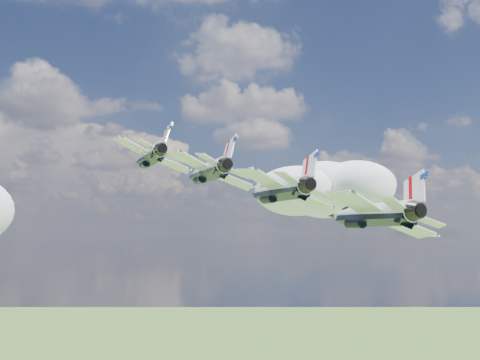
{
  "coord_description": "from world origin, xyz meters",
  "views": [
    {
      "loc": [
        -25.3,
        -59.31,
        137.01
      ],
      "look_at": [
        -16.07,
        5.27,
        143.58
      ],
      "focal_mm": 40.0,
      "sensor_mm": 36.0,
      "label": 1
    }
  ],
  "objects": [
    {
      "name": "cloud_far",
      "position": [
        57.76,
        196.96,
        161.46
      ],
      "size": [
        59.36,
        46.64,
        23.32
      ],
      "primitive_type": "ellipsoid",
      "color": "white"
    },
    {
      "name": "jet_0",
      "position": [
        -27.39,
        17.94,
        148.11
      ],
      "size": [
        15.39,
        18.54,
        8.63
      ],
      "primitive_type": null,
      "rotation": [
        0.0,
        0.39,
        0.23
      ],
      "color": "white"
    },
    {
      "name": "jet_1",
      "position": [
        -19.84,
        9.5,
        145.09
      ],
      "size": [
        15.39,
        18.54,
        8.63
      ],
      "primitive_type": null,
      "rotation": [
        0.0,
        0.39,
        0.23
      ],
      "color": "white"
    },
    {
      "name": "jet_2",
      "position": [
        -12.3,
        1.05,
        142.07
      ],
      "size": [
        15.39,
        18.54,
        8.63
      ],
      "primitive_type": null,
      "rotation": [
        0.0,
        0.39,
        0.23
      ],
      "color": "white"
    },
    {
      "name": "jet_3",
      "position": [
        -4.75,
        -7.4,
        139.04
      ],
      "size": [
        15.39,
        18.54,
        8.63
      ],
      "primitive_type": null,
      "rotation": [
        0.0,
        0.39,
        0.23
      ],
      "color": "silver"
    }
  ]
}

